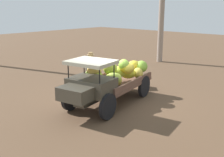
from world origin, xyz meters
TOP-DOWN VIEW (x-y plane):
  - ground_plane at (0.00, 0.00)m, footprint 60.00×60.00m
  - truck at (0.34, 0.18)m, footprint 4.63×2.40m
  - farmer at (-0.55, -1.66)m, footprint 0.53×0.47m
  - wooden_crate at (-2.38, -0.19)m, footprint 0.70×0.68m

SIDE VIEW (x-z plane):
  - ground_plane at x=0.00m, z-range 0.00..0.00m
  - wooden_crate at x=-2.38m, z-range 0.00..0.46m
  - farmer at x=-0.55m, z-range 0.12..1.84m
  - truck at x=0.34m, z-range 0.05..1.94m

